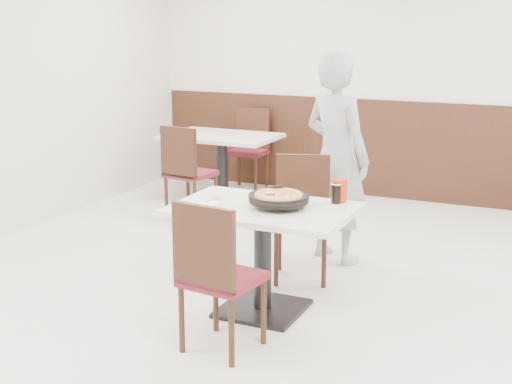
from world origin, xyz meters
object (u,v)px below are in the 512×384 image
at_px(pizza_pan, 279,201).
at_px(diner_person, 337,158).
at_px(main_table, 263,259).
at_px(cola_glass, 336,194).
at_px(chair_near, 223,275).
at_px(red_cup, 340,191).
at_px(side_plate, 208,204).
at_px(pizza, 279,198).
at_px(bg_chair_left_far, 247,150).
at_px(bg_chair_left_near, 191,171).
at_px(bg_table_left, 222,168).
at_px(chair_far, 301,220).

xyz_separation_m(pizza_pan, diner_person, (-0.01, 1.23, 0.08)).
bearing_deg(main_table, cola_glass, 34.86).
height_order(chair_near, diner_person, diner_person).
height_order(pizza_pan, red_cup, red_cup).
distance_m(side_plate, cola_glass, 0.88).
bearing_deg(red_cup, pizza_pan, -136.78).
relative_size(pizza, diner_person, 0.17).
distance_m(red_cup, bg_chair_left_far, 3.57).
bearing_deg(pizza, main_table, -158.91).
bearing_deg(side_plate, main_table, 18.43).
bearing_deg(cola_glass, bg_chair_left_far, 125.23).
distance_m(cola_glass, bg_chair_left_near, 2.65).
relative_size(side_plate, diner_person, 0.10).
relative_size(chair_near, bg_table_left, 0.79).
distance_m(chair_far, bg_chair_left_near, 2.05).
height_order(side_plate, bg_chair_left_near, bg_chair_left_near).
distance_m(chair_far, diner_person, 0.69).
distance_m(pizza, bg_chair_left_near, 2.58).
height_order(main_table, cola_glass, cola_glass).
bearing_deg(pizza_pan, cola_glass, 40.28).
height_order(bg_table_left, bg_chair_left_far, bg_chair_left_far).
height_order(pizza_pan, bg_chair_left_far, bg_chair_left_far).
relative_size(chair_far, diner_person, 0.55).
bearing_deg(chair_near, bg_table_left, 124.38).
distance_m(bg_chair_left_near, bg_chair_left_far, 1.31).
xyz_separation_m(main_table, side_plate, (-0.36, -0.12, 0.38)).
bearing_deg(chair_far, red_cup, 119.21).
bearing_deg(cola_glass, red_cup, 74.99).
relative_size(main_table, pizza, 4.09).
bearing_deg(diner_person, main_table, 108.78).
xyz_separation_m(diner_person, bg_chair_left_near, (-1.75, 0.64, -0.39)).
relative_size(red_cup, diner_person, 0.09).
bearing_deg(main_table, red_cup, 37.59).
height_order(chair_near, bg_chair_left_far, same).
bearing_deg(bg_chair_left_far, bg_table_left, 86.49).
xyz_separation_m(side_plate, diner_person, (0.45, 1.38, 0.11)).
relative_size(chair_far, red_cup, 5.94).
height_order(red_cup, bg_table_left, red_cup).
relative_size(cola_glass, diner_person, 0.07).
relative_size(bg_table_left, bg_chair_left_far, 1.26).
bearing_deg(bg_chair_left_near, diner_person, -12.73).
bearing_deg(main_table, side_plate, -161.57).
bearing_deg(main_table, pizza_pan, 13.83).
relative_size(chair_near, red_cup, 5.94).
height_order(side_plate, bg_table_left, side_plate).
bearing_deg(main_table, pizza, 21.09).
distance_m(pizza, bg_table_left, 3.13).
height_order(red_cup, bg_chair_left_near, bg_chair_left_near).
height_order(chair_near, red_cup, chair_near).
relative_size(cola_glass, red_cup, 0.81).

